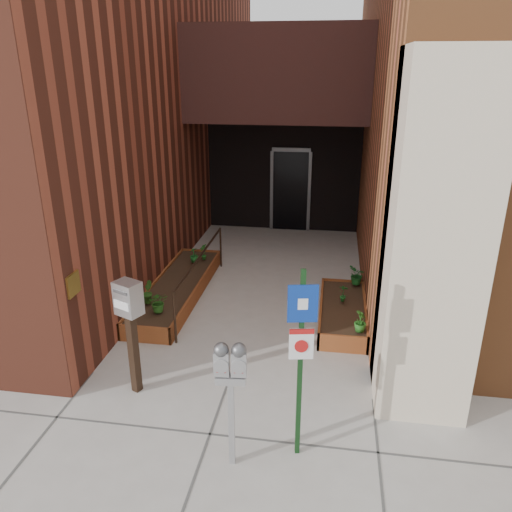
% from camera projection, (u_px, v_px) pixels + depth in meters
% --- Properties ---
extents(ground, '(80.00, 80.00, 0.00)m').
position_uv_depth(ground, '(227.00, 385.00, 6.97)').
color(ground, '#9E9991').
rests_on(ground, ground).
extents(architecture, '(20.00, 14.60, 10.00)m').
position_uv_depth(architecture, '(277.00, 28.00, 11.57)').
color(architecture, brown).
rests_on(architecture, ground).
extents(planter_left, '(0.90, 3.60, 0.30)m').
position_uv_depth(planter_left, '(178.00, 289.00, 9.64)').
color(planter_left, brown).
rests_on(planter_left, ground).
extents(planter_right, '(0.80, 2.20, 0.30)m').
position_uv_depth(planter_right, '(342.00, 313.00, 8.72)').
color(planter_right, brown).
rests_on(planter_right, ground).
extents(handrail, '(0.04, 3.34, 0.90)m').
position_uv_depth(handrail, '(201.00, 262.00, 9.30)').
color(handrail, black).
rests_on(handrail, ground).
extents(parking_meter, '(0.35, 0.18, 1.54)m').
position_uv_depth(parking_meter, '(230.00, 372.00, 5.20)').
color(parking_meter, '#9F9FA2').
rests_on(parking_meter, ground).
extents(sign_post, '(0.31, 0.10, 2.29)m').
position_uv_depth(sign_post, '(301.00, 347.00, 5.26)').
color(sign_post, '#133515').
rests_on(sign_post, ground).
extents(payment_dropbox, '(0.39, 0.35, 1.63)m').
position_uv_depth(payment_dropbox, '(130.00, 314.00, 6.46)').
color(payment_dropbox, black).
rests_on(payment_dropbox, ground).
extents(shrub_left_a, '(0.42, 0.42, 0.36)m').
position_uv_depth(shrub_left_a, '(158.00, 302.00, 8.35)').
color(shrub_left_a, '#265A19').
rests_on(shrub_left_a, planter_left).
extents(shrub_left_b, '(0.26, 0.26, 0.40)m').
position_uv_depth(shrub_left_b, '(147.00, 292.00, 8.67)').
color(shrub_left_b, '#265317').
rests_on(shrub_left_b, planter_left).
extents(shrub_left_c, '(0.25, 0.25, 0.32)m').
position_uv_depth(shrub_left_c, '(194.00, 255.00, 10.48)').
color(shrub_left_c, '#195A1E').
rests_on(shrub_left_c, planter_left).
extents(shrub_left_d, '(0.25, 0.25, 0.34)m').
position_uv_depth(shrub_left_d, '(203.00, 252.00, 10.60)').
color(shrub_left_d, '#1D601B').
rests_on(shrub_left_d, planter_left).
extents(shrub_right_a, '(0.20, 0.20, 0.34)m').
position_uv_depth(shrub_right_a, '(360.00, 321.00, 7.74)').
color(shrub_right_a, '#23621C').
rests_on(shrub_right_a, planter_right).
extents(shrub_right_b, '(0.21, 0.21, 0.32)m').
position_uv_depth(shrub_right_b, '(343.00, 293.00, 8.72)').
color(shrub_right_b, '#1A5C1F').
rests_on(shrub_right_b, planter_right).
extents(shrub_right_c, '(0.36, 0.36, 0.36)m').
position_uv_depth(shrub_right_c, '(357.00, 275.00, 9.39)').
color(shrub_right_c, '#1A5B20').
rests_on(shrub_right_c, planter_right).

